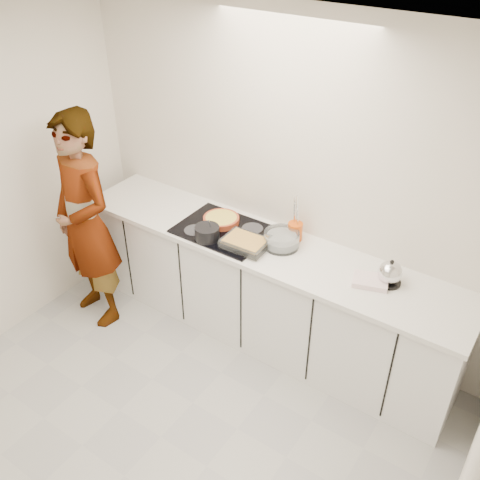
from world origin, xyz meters
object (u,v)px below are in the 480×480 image
Objects in this scene: hob at (224,230)px; cook at (85,223)px; tart_dish at (221,219)px; kettle at (390,273)px; saucepan at (207,233)px; baking_dish at (245,243)px; mixing_bowl at (282,240)px; utensil_crock at (295,231)px.

hob is 0.39× the size of cook.
kettle is (1.40, 0.02, 0.04)m from tart_dish.
saucepan is 0.31m from baking_dish.
hob is 2.09× the size of tart_dish.
tart_dish is 1.40m from kettle.
saucepan is 1.02m from cook.
kettle is (0.84, 0.03, 0.02)m from mixing_bowl.
utensil_crock is 0.08× the size of cook.
utensil_crock is (0.52, 0.21, 0.06)m from hob.
mixing_bowl is at bearing 34.80° from cook.
mixing_bowl is 0.15m from utensil_crock.
baking_dish is 1.07m from kettle.
hob is 0.30m from baking_dish.
cook is (-0.89, -0.64, -0.02)m from tart_dish.
mixing_bowl is 0.19× the size of cook.
utensil_crock is (0.03, 0.14, 0.01)m from mixing_bowl.
kettle reaches higher than mixing_bowl.
tart_dish is 2.42× the size of utensil_crock.
saucepan is 1.37× the size of utensil_crock.
mixing_bowl is at bearing 39.23° from baking_dish.
hob is at bearing -157.95° from utensil_crock.
mixing_bowl is 1.54× the size of kettle.
baking_dish is 0.98× the size of mixing_bowl.
tart_dish is 0.62m from utensil_crock.
kettle is 0.12× the size of cook.
baking_dish is 1.52× the size of kettle.
utensil_crock is at bearing 38.82° from cook.
cook is at bearing -157.75° from saucepan.
saucepan is 0.10× the size of cook.
utensil_crock is at bearing 171.94° from kettle.
kettle is at bearing 0.96° from tart_dish.
saucepan reaches higher than kettle.
kettle reaches higher than hob.
utensil_crock is at bearing 52.08° from baking_dish.
kettle is (1.35, 0.28, 0.01)m from saucepan.
cook is at bearing -159.68° from baking_dish.
hob is at bearing -43.84° from tart_dish.
utensil_crock reaches higher than hob.
cook reaches higher than tart_dish.
saucepan is 0.57m from mixing_bowl.
utensil_crock is 1.68m from cook.
saucepan reaches higher than baking_dish.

